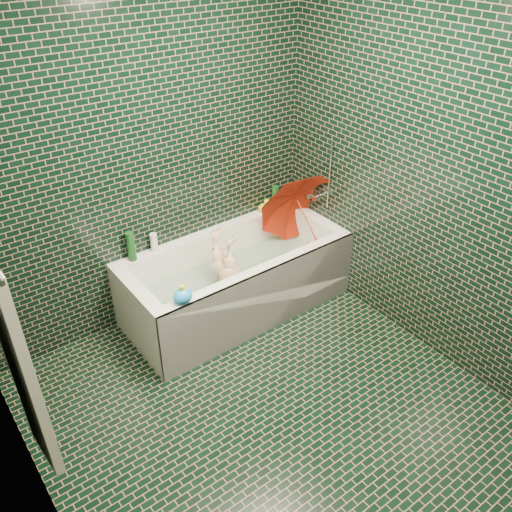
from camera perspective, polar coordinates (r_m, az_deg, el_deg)
floor at (r=3.53m, az=1.68°, el=-16.49°), size 2.80×2.80×0.00m
wall_back at (r=3.77m, az=-11.49°, el=10.05°), size 2.80×0.00×2.80m
wall_left at (r=2.29m, az=-24.67°, el=-9.79°), size 0.00×2.80×2.80m
wall_right at (r=3.57m, az=18.80°, el=7.55°), size 0.00×2.80×2.80m
bathtub at (r=4.18m, az=-1.97°, el=-3.21°), size 1.70×0.75×0.55m
bath_mat at (r=4.22m, az=-2.10°, el=-3.70°), size 1.35×0.47×0.01m
water at (r=4.14m, az=-2.14°, el=-2.11°), size 1.48×0.53×0.00m
towel at (r=2.62m, az=-23.68°, el=-9.89°), size 0.08×0.44×1.12m
faucet at (r=4.33m, az=6.71°, el=6.71°), size 0.18×0.19×0.55m
child at (r=4.06m, az=-2.87°, el=-2.77°), size 0.88×0.39×0.27m
umbrella at (r=4.28m, az=5.30°, el=3.92°), size 0.97×0.99×0.85m
soap_bottle_a at (r=4.65m, az=3.56°, el=5.76°), size 0.10×0.10×0.23m
soap_bottle_b at (r=4.65m, az=3.59°, el=5.74°), size 0.09×0.10×0.20m
soap_bottle_c at (r=4.55m, az=2.27°, el=5.14°), size 0.19×0.19×0.19m
bottle_right_tall at (r=4.49m, az=2.03°, el=6.19°), size 0.07×0.07×0.20m
bottle_right_pump at (r=4.61m, az=3.55°, el=6.72°), size 0.06×0.06×0.17m
bottle_left_tall at (r=3.91m, az=-13.01°, el=1.00°), size 0.06×0.06×0.22m
bottle_left_short at (r=4.00m, az=-10.68°, el=1.41°), size 0.06×0.06×0.14m
rubber_duck at (r=4.47m, az=0.84°, el=5.25°), size 0.12×0.08×0.10m
bath_toy at (r=3.47m, az=-7.71°, el=-4.14°), size 0.15×0.13×0.13m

